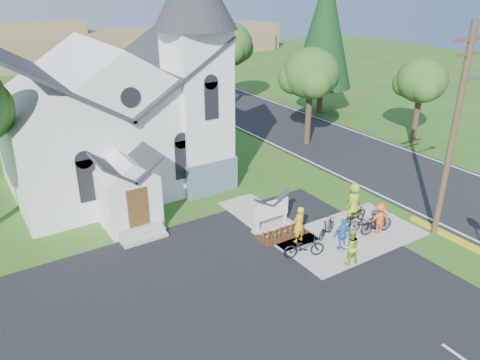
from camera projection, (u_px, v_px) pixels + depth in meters
ground at (333, 250)px, 21.58m from camera, size 120.00×120.00×0.00m
parking_lot at (226, 333)px, 16.59m from camera, size 20.00×16.00×0.02m
road at (297, 130)px, 38.05m from camera, size 8.00×90.00×0.02m
sidewalk at (349, 236)px, 22.70m from camera, size 7.00×4.00×0.05m
church at (116, 98)px, 26.37m from camera, size 12.35×12.00×13.00m
church_sign at (272, 210)px, 23.04m from camera, size 2.20×0.40×1.70m
flower_bed at (282, 235)px, 22.75m from camera, size 2.60×1.10×0.07m
utility_pole at (455, 127)px, 20.88m from camera, size 3.45×0.28×10.00m
tree_road_near at (311, 74)px, 32.90m from camera, size 4.00×4.00×7.05m
tree_road_mid at (228, 45)px, 42.15m from camera, size 4.40×4.40×7.80m
tree_road_far at (422, 81)px, 33.50m from camera, size 3.60×3.60×6.30m
conifer at (325, 28)px, 39.83m from camera, size 5.20×5.20×12.40m
distant_hills at (75, 47)px, 65.72m from camera, size 61.00×10.00×5.60m
cyclist_0 at (299, 224)px, 21.84m from camera, size 0.71×0.51×1.82m
bike_0 at (304, 247)px, 20.82m from camera, size 2.02×1.28×1.00m
cyclist_1 at (350, 247)px, 20.19m from camera, size 0.94×0.80×1.69m
bike_1 at (327, 228)px, 22.42m from camera, size 1.64×1.00×0.95m
cyclist_2 at (343, 234)px, 21.25m from camera, size 0.99×0.62×1.58m
bike_2 at (355, 215)px, 23.62m from camera, size 1.86×0.92×0.93m
cyclist_3 at (379, 218)px, 22.62m from camera, size 1.17×0.90×1.59m
bike_3 at (377, 223)px, 22.69m from camera, size 1.88×0.80×1.10m
cyclist_4 at (354, 201)px, 24.01m from camera, size 1.03×0.77×1.92m
bike_4 at (366, 222)px, 22.96m from camera, size 1.82×1.23×0.91m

